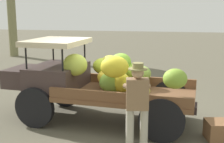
{
  "coord_description": "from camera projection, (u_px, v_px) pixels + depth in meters",
  "views": [
    {
      "loc": [
        -1.4,
        6.74,
        2.59
      ],
      "look_at": [
        -0.04,
        0.08,
        1.2
      ],
      "focal_mm": 49.1,
      "sensor_mm": 36.0,
      "label": 1
    }
  ],
  "objects": [
    {
      "name": "wooden_crate",
      "position": [
        218.0,
        130.0,
        6.16
      ],
      "size": [
        0.54,
        0.58,
        0.39
      ],
      "primitive_type": "cube",
      "rotation": [
        0.0,
        0.0,
        1.78
      ],
      "color": "#8B5E3B",
      "rests_on": "ground"
    },
    {
      "name": "farmer",
      "position": [
        137.0,
        102.0,
        5.52
      ],
      "size": [
        0.52,
        0.49,
        1.67
      ],
      "rotation": [
        0.0,
        0.0,
        -1.4
      ],
      "color": "#B8B2A0",
      "rests_on": "ground"
    },
    {
      "name": "truck",
      "position": [
        93.0,
        80.0,
        7.12
      ],
      "size": [
        4.55,
        2.05,
        1.89
      ],
      "rotation": [
        0.0,
        0.0,
        -0.08
      ],
      "color": "#3D2F2D",
      "rests_on": "ground"
    },
    {
      "name": "ground_plane",
      "position": [
        111.0,
        120.0,
        7.26
      ],
      "size": [
        60.0,
        60.0,
        0.0
      ],
      "primitive_type": "plane",
      "color": "#5F5948"
    }
  ]
}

